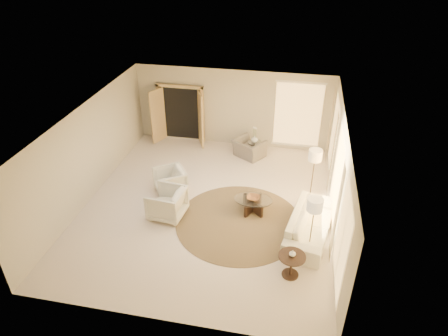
% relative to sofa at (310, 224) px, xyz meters
% --- Properties ---
extents(room, '(7.04, 8.04, 2.83)m').
position_rel_sofa_xyz_m(room, '(-2.90, 0.70, 1.04)').
color(room, '#F3E2D1').
rests_on(room, ground).
extents(windows_right, '(0.10, 6.40, 2.40)m').
position_rel_sofa_xyz_m(windows_right, '(0.55, 0.80, 0.99)').
color(windows_right, '#F1B960').
rests_on(windows_right, room).
extents(window_back_corner, '(1.70, 0.10, 2.40)m').
position_rel_sofa_xyz_m(window_back_corner, '(-0.60, 4.65, 0.99)').
color(window_back_corner, '#F1B960').
rests_on(window_back_corner, room).
extents(curtains_right, '(0.06, 5.20, 2.60)m').
position_rel_sofa_xyz_m(curtains_right, '(0.50, 1.70, 0.94)').
color(curtains_right, tan).
rests_on(curtains_right, room).
extents(french_doors, '(1.95, 0.66, 2.16)m').
position_rel_sofa_xyz_m(french_doors, '(-4.80, 4.52, 0.71)').
color(french_doors, tan).
rests_on(french_doors, room).
extents(area_rug, '(3.55, 3.55, 0.01)m').
position_rel_sofa_xyz_m(area_rug, '(-1.89, 0.16, -0.35)').
color(area_rug, '#3F301C').
rests_on(area_rug, room).
extents(sofa, '(1.39, 2.57, 0.71)m').
position_rel_sofa_xyz_m(sofa, '(0.00, 0.00, 0.00)').
color(sofa, white).
rests_on(sofa, room).
extents(armchair_left, '(1.14, 1.15, 0.87)m').
position_rel_sofa_xyz_m(armchair_left, '(-4.17, 1.16, 0.08)').
color(armchair_left, white).
rests_on(armchair_left, room).
extents(armchair_right, '(0.95, 1.01, 0.94)m').
position_rel_sofa_xyz_m(armchair_right, '(-3.89, 0.05, 0.12)').
color(armchair_right, white).
rests_on(armchair_right, room).
extents(accent_chair, '(1.17, 1.06, 0.85)m').
position_rel_sofa_xyz_m(accent_chair, '(-2.15, 3.83, 0.07)').
color(accent_chair, gray).
rests_on(accent_chair, room).
extents(coffee_table, '(1.28, 1.28, 0.40)m').
position_rel_sofa_xyz_m(coffee_table, '(-1.59, 0.74, -0.10)').
color(coffee_table, black).
rests_on(coffee_table, room).
extents(end_table, '(0.63, 0.63, 0.60)m').
position_rel_sofa_xyz_m(end_table, '(-0.41, -1.53, 0.05)').
color(end_table, black).
rests_on(end_table, room).
extents(side_table, '(0.49, 0.49, 0.57)m').
position_rel_sofa_xyz_m(side_table, '(-1.98, 3.87, -0.01)').
color(side_table, '#2F281B').
rests_on(side_table, room).
extents(floor_lamp_near, '(0.38, 0.38, 1.59)m').
position_rel_sofa_xyz_m(floor_lamp_near, '(-0.00, 1.78, 0.99)').
color(floor_lamp_near, '#2F281B').
rests_on(floor_lamp_near, room).
extents(floor_lamp_far, '(0.38, 0.38, 1.57)m').
position_rel_sofa_xyz_m(floor_lamp_far, '(0.00, -0.59, 0.98)').
color(floor_lamp_far, '#2F281B').
rests_on(floor_lamp_far, room).
extents(bowl, '(0.39, 0.39, 0.09)m').
position_rel_sofa_xyz_m(bowl, '(-1.59, 0.74, 0.09)').
color(bowl, brown).
rests_on(bowl, coffee_table).
extents(end_vase, '(0.20, 0.20, 0.16)m').
position_rel_sofa_xyz_m(end_vase, '(-0.41, -1.53, 0.32)').
color(end_vase, white).
rests_on(end_vase, end_table).
extents(side_vase, '(0.27, 0.27, 0.24)m').
position_rel_sofa_xyz_m(side_vase, '(-1.98, 3.87, 0.33)').
color(side_vase, white).
rests_on(side_vase, side_table).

